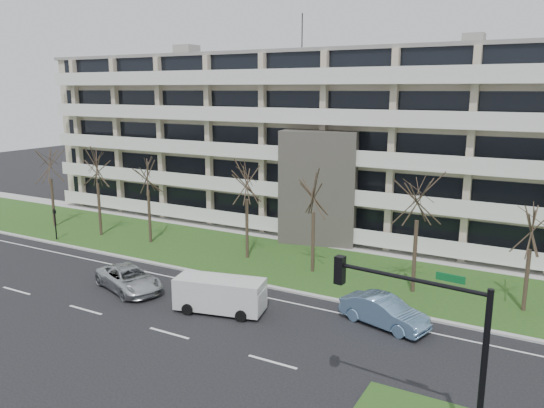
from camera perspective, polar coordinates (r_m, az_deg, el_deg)
The scene contains 18 objects.
ground at distance 28.21m, azimuth -11.00°, elevation -13.49°, with size 160.00×160.00×0.00m, color black.
grass_verge at distance 38.28m, azimuth 1.57°, elevation -6.19°, with size 90.00×10.00×0.06m, color #1E4416.
curb at distance 34.16m, azimuth -2.33°, elevation -8.47°, with size 90.00×0.35×0.12m, color #B2B2AD.
sidewalk at distance 43.02m, azimuth 4.94°, elevation -4.12°, with size 90.00×2.00×0.08m, color #B2B2AD.
lane_edge_line at distance 33.00m, azimuth -3.69°, elevation -9.35°, with size 90.00×0.12×0.01m, color white.
apartment_building at distance 47.82m, azimuth 8.46°, elevation 6.71°, with size 60.50×15.10×18.75m.
silver_pickup at distance 34.07m, azimuth -15.14°, elevation -7.77°, with size 2.41×5.23×1.45m, color #B9BDC1.
blue_sedan at distance 28.84m, azimuth 11.96°, elevation -11.24°, with size 1.65×4.73×1.56m, color #769FCC.
white_van at distance 29.85m, azimuth -5.52°, elevation -9.41°, with size 5.24×2.87×1.92m.
traffic_signal at distance 18.86m, azimuth 16.47°, elevation -13.39°, with size 5.52×0.88×6.42m.
pedestrian_signal at distance 46.70m, azimuth -22.31°, elevation -1.60°, with size 0.29×0.26×2.65m.
tree_0 at distance 50.62m, azimuth -22.85°, elevation 4.42°, with size 3.90×3.90×7.80m.
tree_1 at distance 46.03m, azimuth -18.39°, elevation 4.25°, with size 4.00×4.00×8.00m.
tree_2 at distance 42.75m, azimuth -13.29°, elevation 3.64°, with size 3.84×3.84×7.68m.
tree_3 at distance 37.67m, azimuth -2.77°, elevation 3.09°, with size 3.95×3.95×7.91m.
tree_4 at distance 34.83m, azimuth 4.52°, elevation 1.73°, with size 3.73×3.73×7.46m.
tree_5 at distance 32.21m, azimuth 15.48°, elevation 1.30°, with size 4.03×4.03×8.06m.
tree_6 at distance 31.83m, azimuth 26.21°, elevation -2.00°, with size 3.22×3.22×6.44m.
Camera 1 is at (16.61, -19.28, 12.17)m, focal length 35.00 mm.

